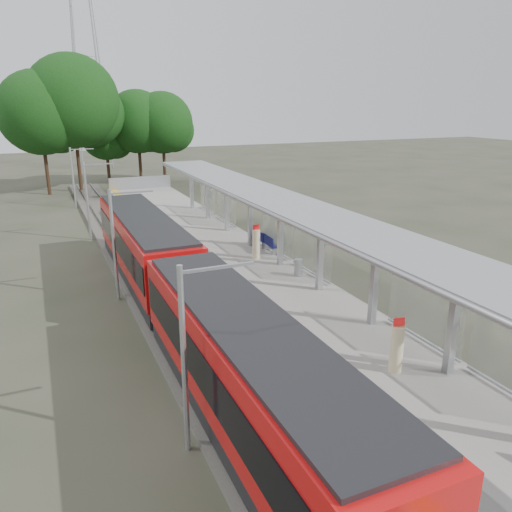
{
  "coord_description": "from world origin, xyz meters",
  "views": [
    {
      "loc": [
        -9.27,
        -4.45,
        9.27
      ],
      "look_at": [
        -0.25,
        16.05,
        2.3
      ],
      "focal_mm": 35.0,
      "sensor_mm": 36.0,
      "label": 1
    }
  ],
  "objects_px": {
    "info_pillar_far": "(256,244)",
    "litter_bin": "(298,268)",
    "info_pillar_near": "(397,348)",
    "bench_mid": "(270,243)",
    "bench_far": "(260,238)",
    "train": "(181,289)"
  },
  "relations": [
    {
      "from": "info_pillar_far",
      "to": "train",
      "type": "bearing_deg",
      "value": -138.24
    },
    {
      "from": "bench_mid",
      "to": "info_pillar_near",
      "type": "distance_m",
      "value": 13.7
    },
    {
      "from": "info_pillar_near",
      "to": "info_pillar_far",
      "type": "bearing_deg",
      "value": 97.43
    },
    {
      "from": "train",
      "to": "info_pillar_near",
      "type": "height_order",
      "value": "train"
    },
    {
      "from": "info_pillar_near",
      "to": "bench_mid",
      "type": "bearing_deg",
      "value": 92.68
    },
    {
      "from": "train",
      "to": "info_pillar_near",
      "type": "relative_size",
      "value": 14.82
    },
    {
      "from": "info_pillar_far",
      "to": "info_pillar_near",
      "type": "bearing_deg",
      "value": -95.66
    },
    {
      "from": "train",
      "to": "info_pillar_far",
      "type": "bearing_deg",
      "value": 43.91
    },
    {
      "from": "bench_mid",
      "to": "info_pillar_far",
      "type": "relative_size",
      "value": 0.77
    },
    {
      "from": "bench_mid",
      "to": "train",
      "type": "bearing_deg",
      "value": -135.01
    },
    {
      "from": "info_pillar_far",
      "to": "litter_bin",
      "type": "bearing_deg",
      "value": -80.34
    },
    {
      "from": "bench_far",
      "to": "info_pillar_near",
      "type": "height_order",
      "value": "info_pillar_near"
    },
    {
      "from": "bench_far",
      "to": "info_pillar_far",
      "type": "xyz_separation_m",
      "value": [
        -1.15,
        -2.11,
        0.32
      ]
    },
    {
      "from": "bench_far",
      "to": "info_pillar_far",
      "type": "height_order",
      "value": "info_pillar_far"
    },
    {
      "from": "bench_far",
      "to": "litter_bin",
      "type": "height_order",
      "value": "bench_far"
    },
    {
      "from": "bench_mid",
      "to": "info_pillar_near",
      "type": "bearing_deg",
      "value": -95.55
    },
    {
      "from": "train",
      "to": "bench_mid",
      "type": "bearing_deg",
      "value": 42.28
    },
    {
      "from": "info_pillar_far",
      "to": "bench_mid",
      "type": "bearing_deg",
      "value": 30.79
    },
    {
      "from": "train",
      "to": "bench_far",
      "type": "relative_size",
      "value": 19.58
    },
    {
      "from": "info_pillar_near",
      "to": "litter_bin",
      "type": "relative_size",
      "value": 2.16
    },
    {
      "from": "bench_far",
      "to": "litter_bin",
      "type": "relative_size",
      "value": 1.64
    },
    {
      "from": "bench_mid",
      "to": "bench_far",
      "type": "bearing_deg",
      "value": 94.29
    }
  ]
}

